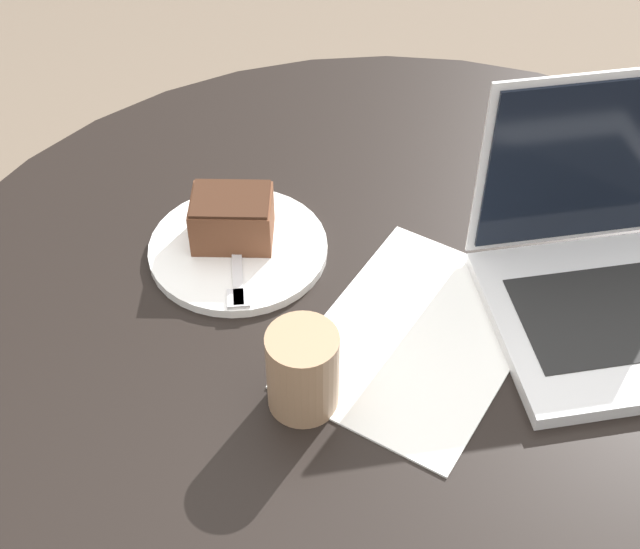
% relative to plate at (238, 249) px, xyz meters
% --- Properties ---
extents(dining_table, '(1.21, 1.21, 0.77)m').
position_rel_plate_xyz_m(dining_table, '(-0.15, -0.20, -0.15)').
color(dining_table, black).
rests_on(dining_table, ground_plane).
extents(paper_document, '(0.36, 0.33, 0.00)m').
position_rel_plate_xyz_m(paper_document, '(-0.14, -0.21, -0.00)').
color(paper_document, white).
rests_on(paper_document, dining_table).
extents(plate, '(0.22, 0.22, 0.01)m').
position_rel_plate_xyz_m(plate, '(0.00, 0.00, 0.00)').
color(plate, white).
rests_on(plate, dining_table).
extents(cake_slice, '(0.07, 0.10, 0.06)m').
position_rel_plate_xyz_m(cake_slice, '(0.01, 0.01, 0.04)').
color(cake_slice, brown).
rests_on(cake_slice, plate).
extents(fork, '(0.17, 0.04, 0.00)m').
position_rel_plate_xyz_m(fork, '(-0.04, -0.00, 0.01)').
color(fork, silver).
rests_on(fork, plate).
extents(coffee_glass, '(0.07, 0.07, 0.10)m').
position_rel_plate_xyz_m(coffee_glass, '(-0.22, -0.08, 0.04)').
color(coffee_glass, '#997556').
rests_on(coffee_glass, dining_table).
extents(laptop, '(0.31, 0.35, 0.25)m').
position_rel_plate_xyz_m(laptop, '(-0.08, -0.44, 0.04)').
color(laptop, silver).
rests_on(laptop, dining_table).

